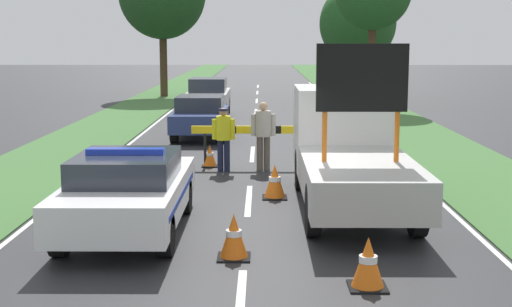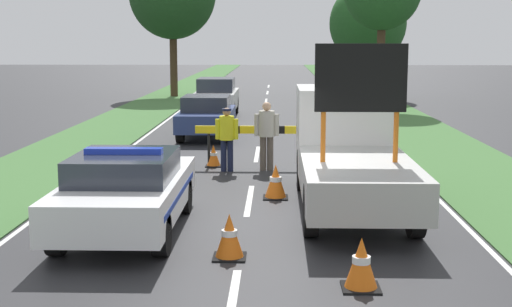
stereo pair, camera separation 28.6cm
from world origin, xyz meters
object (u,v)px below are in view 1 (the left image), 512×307
(traffic_cone_lane_edge, at_px, (126,185))
(police_car, at_px, (128,191))
(pedestrian_civilian, at_px, (263,130))
(police_officer, at_px, (224,134))
(traffic_cone_near_police, at_px, (210,156))
(roadside_tree_near_left, at_px, (358,24))
(road_barrier, at_px, (259,132))
(traffic_cone_behind_barrier, at_px, (275,181))
(queued_car_hatch_blue, at_px, (200,116))
(queued_car_van_white, at_px, (208,97))
(traffic_cone_centre_front, at_px, (234,236))
(work_truck, at_px, (348,148))
(traffic_cone_near_truck, at_px, (368,263))

(traffic_cone_lane_edge, bearing_deg, police_car, -78.29)
(police_car, height_order, pedestrian_civilian, pedestrian_civilian)
(police_car, xyz_separation_m, police_officer, (1.34, 5.83, 0.22))
(police_car, bearing_deg, traffic_cone_near_police, 76.06)
(police_officer, distance_m, roadside_tree_near_left, 23.68)
(road_barrier, xyz_separation_m, traffic_cone_behind_barrier, (0.35, -3.72, -0.56))
(road_barrier, relative_size, traffic_cone_lane_edge, 7.14)
(police_car, distance_m, traffic_cone_near_police, 6.59)
(pedestrian_civilian, relative_size, queued_car_hatch_blue, 0.43)
(traffic_cone_lane_edge, distance_m, queued_car_hatch_blue, 9.16)
(traffic_cone_near_police, height_order, queued_car_van_white, queued_car_van_white)
(traffic_cone_behind_barrier, bearing_deg, pedestrian_civilian, 94.12)
(traffic_cone_lane_edge, bearing_deg, queued_car_hatch_blue, 84.79)
(traffic_cone_centre_front, bearing_deg, queued_car_van_white, 95.31)
(police_officer, relative_size, roadside_tree_near_left, 0.25)
(police_officer, bearing_deg, roadside_tree_near_left, -123.64)
(roadside_tree_near_left, bearing_deg, police_officer, -105.64)
(traffic_cone_centre_front, relative_size, queued_car_van_white, 0.16)
(queued_car_hatch_blue, bearing_deg, road_barrier, 109.79)
(police_car, height_order, queued_car_van_white, queued_car_van_white)
(work_truck, distance_m, police_officer, 4.42)
(police_car, xyz_separation_m, queued_car_van_white, (-0.00, 18.78, 0.11))
(road_barrier, xyz_separation_m, queued_car_hatch_blue, (-2.00, 5.56, -0.16))
(police_officer, xyz_separation_m, traffic_cone_near_truck, (2.40, -8.58, -0.61))
(traffic_cone_centre_front, bearing_deg, roadside_tree_near_left, 79.03)
(police_car, bearing_deg, traffic_cone_near_truck, -42.13)
(police_car, distance_m, queued_car_hatch_blue, 12.03)
(traffic_cone_behind_barrier, bearing_deg, police_officer, 111.98)
(traffic_cone_behind_barrier, xyz_separation_m, traffic_cone_lane_edge, (-3.19, 0.16, -0.11))
(traffic_cone_lane_edge, height_order, queued_car_hatch_blue, queued_car_hatch_blue)
(traffic_cone_centre_front, distance_m, traffic_cone_behind_barrier, 4.25)
(police_officer, bearing_deg, queued_car_hatch_blue, -97.81)
(traffic_cone_near_truck, xyz_separation_m, roadside_tree_near_left, (3.93, 31.17, 3.83))
(police_car, relative_size, queued_car_hatch_blue, 1.12)
(queued_car_hatch_blue, height_order, roadside_tree_near_left, roadside_tree_near_left)
(police_officer, bearing_deg, traffic_cone_lane_edge, 38.27)
(traffic_cone_centre_front, xyz_separation_m, queued_car_van_white, (-1.88, 20.23, 0.51))
(police_car, bearing_deg, traffic_cone_behind_barrier, 41.07)
(traffic_cone_centre_front, height_order, traffic_cone_near_truck, traffic_cone_near_truck)
(police_car, height_order, police_officer, police_officer)
(police_officer, height_order, traffic_cone_behind_barrier, police_officer)
(traffic_cone_near_police, bearing_deg, traffic_cone_lane_edge, -113.24)
(police_car, bearing_deg, traffic_cone_lane_edge, 95.96)
(pedestrian_civilian, bearing_deg, traffic_cone_near_truck, -92.42)
(traffic_cone_centre_front, height_order, queued_car_van_white, queued_car_van_white)
(police_officer, height_order, queued_car_hatch_blue, police_officer)
(traffic_cone_centre_front, relative_size, roadside_tree_near_left, 0.11)
(traffic_cone_centre_front, xyz_separation_m, queued_car_hatch_blue, (-1.65, 13.47, 0.41))
(traffic_cone_lane_edge, xyz_separation_m, queued_car_hatch_blue, (0.83, 9.11, 0.51))
(police_officer, xyz_separation_m, traffic_cone_behind_barrier, (1.24, -3.08, -0.61))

